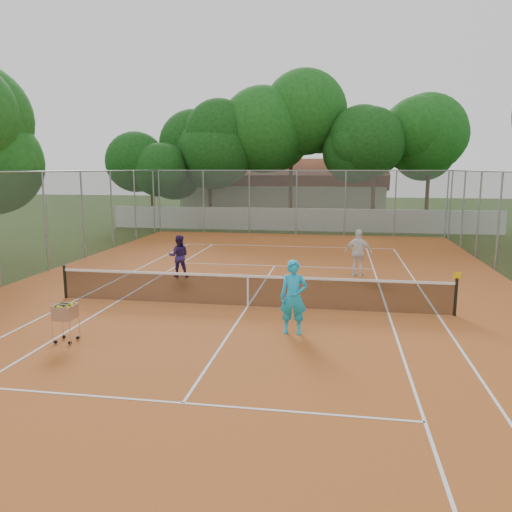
% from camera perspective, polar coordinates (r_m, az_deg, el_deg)
% --- Properties ---
extents(ground, '(120.00, 120.00, 0.00)m').
position_cam_1_polar(ground, '(15.12, -0.93, -5.83)').
color(ground, '#1B330E').
rests_on(ground, ground).
extents(court_pad, '(18.00, 34.00, 0.02)m').
position_cam_1_polar(court_pad, '(15.12, -0.93, -5.80)').
color(court_pad, '#AD5621').
rests_on(court_pad, ground).
extents(court_lines, '(10.98, 23.78, 0.01)m').
position_cam_1_polar(court_lines, '(15.11, -0.93, -5.75)').
color(court_lines, white).
rests_on(court_lines, court_pad).
extents(tennis_net, '(11.88, 0.10, 0.98)m').
position_cam_1_polar(tennis_net, '(14.99, -0.94, -3.96)').
color(tennis_net, black).
rests_on(tennis_net, court_pad).
extents(perimeter_fence, '(18.00, 34.00, 4.00)m').
position_cam_1_polar(perimeter_fence, '(14.70, -0.96, 1.69)').
color(perimeter_fence, slate).
rests_on(perimeter_fence, ground).
extents(boundary_wall, '(26.00, 0.30, 1.50)m').
position_cam_1_polar(boundary_wall, '(33.58, 4.90, 4.18)').
color(boundary_wall, white).
rests_on(boundary_wall, ground).
extents(clubhouse, '(16.40, 9.00, 4.40)m').
position_cam_1_polar(clubhouse, '(43.60, 3.35, 7.43)').
color(clubhouse, beige).
rests_on(clubhouse, ground).
extents(tropical_trees, '(29.00, 19.00, 10.00)m').
position_cam_1_polar(tropical_trees, '(36.41, 5.39, 11.31)').
color(tropical_trees, '#0D340E').
rests_on(tropical_trees, ground).
extents(player_near, '(0.70, 0.47, 1.87)m').
position_cam_1_polar(player_near, '(12.50, 4.31, -4.70)').
color(player_near, '#1BB0E5').
rests_on(player_near, court_pad).
extents(player_far_left, '(0.89, 0.75, 1.60)m').
position_cam_1_polar(player_far_left, '(19.26, -8.80, -0.00)').
color(player_far_left, '#2B1C54').
rests_on(player_far_left, court_pad).
extents(player_far_right, '(1.11, 0.58, 1.81)m').
position_cam_1_polar(player_far_right, '(19.52, 11.62, 0.35)').
color(player_far_right, white).
rests_on(player_far_right, court_pad).
extents(ball_hopper, '(0.49, 0.49, 1.00)m').
position_cam_1_polar(ball_hopper, '(12.78, -20.93, -7.04)').
color(ball_hopper, '#B7B6BD').
rests_on(ball_hopper, court_pad).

